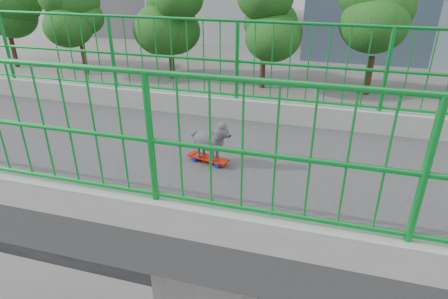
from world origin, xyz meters
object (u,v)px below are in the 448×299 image
poodle (210,140)px  car_3 (130,114)px  car_1 (381,209)px  skateboard (208,159)px  car_2 (123,138)px  car_7 (303,162)px

poodle → car_3: (-15.72, -10.30, -6.51)m
car_1 → car_3: 15.35m
skateboard → poodle: poodle is taller
skateboard → poodle: (0.01, 0.03, 0.25)m
skateboard → poodle: bearing=90.0°
skateboard → car_3: (-15.72, -10.28, -6.25)m
car_3 → car_1: bearing=-114.6°
car_2 → car_7: size_ratio=1.14×
skateboard → car_1: 11.82m
poodle → car_1: poodle is taller
car_2 → car_7: (0.00, 9.40, -0.07)m
car_1 → car_7: (-3.20, -3.22, -0.08)m
skateboard → car_7: size_ratio=0.11×
car_3 → car_7: car_3 is taller
car_1 → car_7: car_1 is taller
poodle → car_3: bearing=-132.5°
car_3 → car_2: bearing=-157.3°
poodle → car_1: (-9.32, 3.65, -6.53)m
poodle → car_7: (-12.52, 0.43, -6.61)m
poodle → car_3: size_ratio=0.09×
car_7 → car_2: bearing=90.0°
car_1 → car_3: bearing=-114.6°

